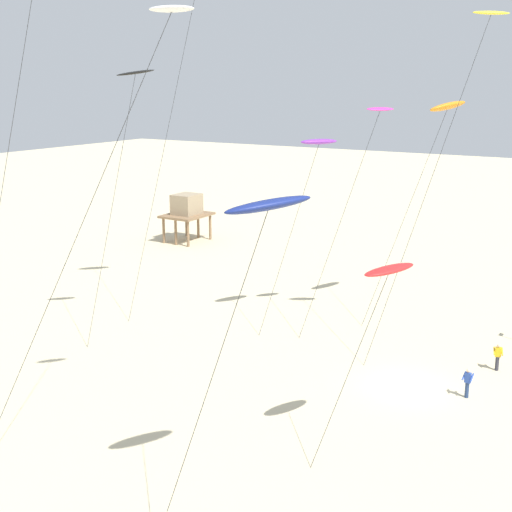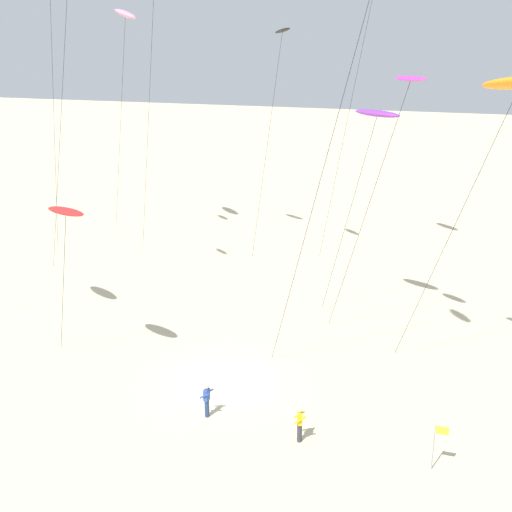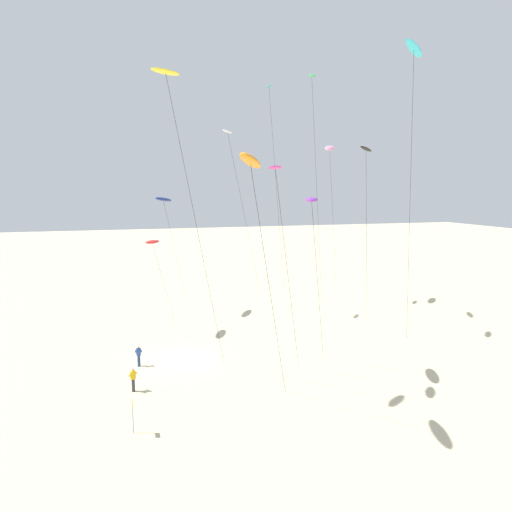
# 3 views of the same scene
# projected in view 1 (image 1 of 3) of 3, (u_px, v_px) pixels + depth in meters

# --- Properties ---
(ground_plane) EXTENTS (260.00, 260.00, 0.00)m
(ground_plane) POSITION_uv_depth(u_px,v_px,m) (407.00, 387.00, 38.67)
(ground_plane) COLOR beige
(kite_purple) EXTENTS (4.73, 3.71, 13.17)m
(kite_purple) POSITION_uv_depth(u_px,v_px,m) (319.00, 142.00, 44.79)
(kite_purple) COLOR purple
(kite_purple) RESTS_ON ground
(kite_yellow) EXTENTS (6.52, 5.71, 20.73)m
(kite_yellow) POSITION_uv_depth(u_px,v_px,m) (488.00, 20.00, 39.01)
(kite_yellow) COLOR yellow
(kite_yellow) RESTS_ON ground
(kite_orange) EXTENTS (6.33, 5.01, 15.75)m
(kite_orange) POSITION_uv_depth(u_px,v_px,m) (447.00, 107.00, 46.62)
(kite_orange) COLOR orange
(kite_orange) RESTS_ON ground
(kite_navy) EXTENTS (5.09, 4.15, 13.03)m
(kite_navy) POSITION_uv_depth(u_px,v_px,m) (268.00, 206.00, 23.47)
(kite_navy) COLOR navy
(kite_navy) RESTS_ON ground
(kite_magenta) EXTENTS (5.20, 4.33, 15.21)m
(kite_magenta) POSITION_uv_depth(u_px,v_px,m) (379.00, 114.00, 44.24)
(kite_magenta) COLOR #D8339E
(kite_magenta) RESTS_ON ground
(kite_red) EXTENTS (4.21, 3.24, 9.08)m
(kite_red) POSITION_uv_depth(u_px,v_px,m) (389.00, 270.00, 29.52)
(kite_red) COLOR red
(kite_red) RESTS_ON ground
(kite_black) EXTENTS (3.95, 3.56, 17.53)m
(kite_black) POSITION_uv_depth(u_px,v_px,m) (134.00, 79.00, 41.57)
(kite_black) COLOR black
(kite_black) RESTS_ON ground
(kite_white) EXTENTS (8.09, 6.76, 19.80)m
(kite_white) POSITION_uv_depth(u_px,v_px,m) (166.00, 23.00, 27.63)
(kite_white) COLOR white
(kite_white) RESTS_ON ground
(kite_flyer_nearest) EXTENTS (0.64, 0.66, 1.67)m
(kite_flyer_nearest) POSITION_uv_depth(u_px,v_px,m) (498.00, 356.00, 40.69)
(kite_flyer_nearest) COLOR #33333D
(kite_flyer_nearest) RESTS_ON ground
(kite_flyer_middle) EXTENTS (0.54, 0.57, 1.67)m
(kite_flyer_middle) POSITION_uv_depth(u_px,v_px,m) (468.00, 382.00, 37.15)
(kite_flyer_middle) COLOR navy
(kite_flyer_middle) RESTS_ON ground
(stilt_house) EXTENTS (5.06, 4.04, 5.15)m
(stilt_house) POSITION_uv_depth(u_px,v_px,m) (187.00, 208.00, 73.43)
(stilt_house) COLOR #846647
(stilt_house) RESTS_ON ground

